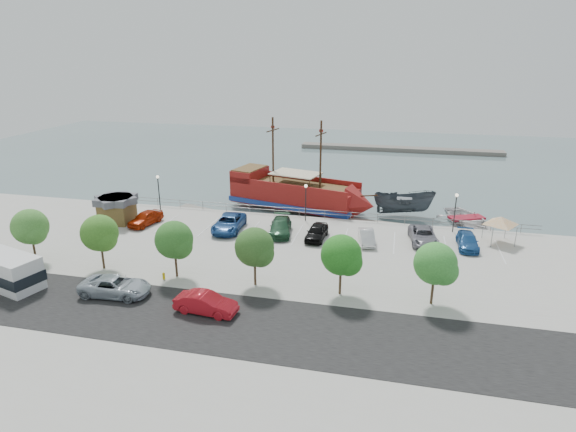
# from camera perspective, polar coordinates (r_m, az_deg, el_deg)

# --- Properties ---
(ground) EXTENTS (160.00, 160.00, 0.00)m
(ground) POSITION_cam_1_polar(r_m,az_deg,el_deg) (49.18, 0.61, -4.13)
(ground) COLOR slate
(land_slab) EXTENTS (100.00, 58.00, 1.20)m
(land_slab) POSITION_cam_1_polar(r_m,az_deg,el_deg) (31.46, -8.09, -18.23)
(land_slab) COLOR #AAA99D
(land_slab) RESTS_ON ground
(street) EXTENTS (100.00, 8.00, 0.04)m
(street) POSITION_cam_1_polar(r_m,az_deg,el_deg) (34.98, -5.18, -12.68)
(street) COLOR black
(street) RESTS_ON land_slab
(sidewalk) EXTENTS (100.00, 4.00, 0.05)m
(sidewalk) POSITION_cam_1_polar(r_m,az_deg,el_deg) (39.97, -2.50, -8.29)
(sidewalk) COLOR #9F9C92
(sidewalk) RESTS_ON land_slab
(seawall_railing) EXTENTS (50.00, 0.06, 1.00)m
(seawall_railing) POSITION_cam_1_polar(r_m,az_deg,el_deg) (55.79, 2.34, 0.39)
(seawall_railing) COLOR slate
(seawall_railing) RESTS_ON land_slab
(far_shore) EXTENTS (40.00, 3.00, 0.80)m
(far_shore) POSITION_cam_1_polar(r_m,az_deg,el_deg) (100.96, 13.09, 7.73)
(far_shore) COLOR #666055
(far_shore) RESTS_ON ground
(pirate_ship) EXTENTS (19.47, 9.68, 12.05)m
(pirate_ship) POSITION_cam_1_polar(r_m,az_deg,el_deg) (60.69, 1.90, 2.43)
(pirate_ship) COLOR maroon
(pirate_ship) RESTS_ON ground
(patrol_boat) EXTENTS (7.85, 4.00, 2.90)m
(patrol_boat) POSITION_cam_1_polar(r_m,az_deg,el_deg) (60.55, 13.58, 1.29)
(patrol_boat) COLOR #3A4148
(patrol_boat) RESTS_ON ground
(speedboat) EXTENTS (7.59, 8.60, 1.48)m
(speedboat) POSITION_cam_1_polar(r_m,az_deg,el_deg) (59.19, 20.36, -0.52)
(speedboat) COLOR silver
(speedboat) RESTS_ON ground
(dock_west) EXTENTS (7.21, 4.21, 0.40)m
(dock_west) POSITION_cam_1_polar(r_m,az_deg,el_deg) (61.37, -10.19, 0.54)
(dock_west) COLOR gray
(dock_west) RESTS_ON ground
(dock_mid) EXTENTS (7.17, 2.94, 0.40)m
(dock_mid) POSITION_cam_1_polar(r_m,az_deg,el_deg) (56.74, 10.12, -1.00)
(dock_mid) COLOR gray
(dock_mid) RESTS_ON ground
(dock_east) EXTENTS (7.48, 3.78, 0.41)m
(dock_east) POSITION_cam_1_polar(r_m,az_deg,el_deg) (57.18, 19.66, -1.68)
(dock_east) COLOR gray
(dock_east) RESTS_ON ground
(shed) EXTENTS (3.90, 3.90, 2.99)m
(shed) POSITION_cam_1_polar(r_m,az_deg,el_deg) (57.14, -19.63, 0.84)
(shed) COLOR brown
(shed) RESTS_ON land_slab
(canopy_tent) EXTENTS (4.52, 4.52, 3.14)m
(canopy_tent) POSITION_cam_1_polar(r_m,az_deg,el_deg) (52.16, 23.98, -0.08)
(canopy_tent) COLOR slate
(canopy_tent) RESTS_ON land_slab
(street_van) EXTENTS (5.70, 2.91, 1.54)m
(street_van) POSITION_cam_1_polar(r_m,az_deg,el_deg) (40.62, -19.79, -7.83)
(street_van) COLOR #9CA7B1
(street_van) RESTS_ON street
(street_sedan) EXTENTS (4.82, 2.03, 1.55)m
(street_sedan) POSITION_cam_1_polar(r_m,az_deg,el_deg) (36.38, -9.71, -10.17)
(street_sedan) COLOR #B5151F
(street_sedan) RESTS_ON street
(shuttle_bus) EXTENTS (8.29, 4.79, 2.76)m
(shuttle_bus) POSITION_cam_1_polar(r_m,az_deg,el_deg) (46.25, -30.90, -5.42)
(shuttle_bus) COLOR silver
(shuttle_bus) RESTS_ON street
(fire_hydrant) EXTENTS (0.23, 0.23, 0.66)m
(fire_hydrant) POSITION_cam_1_polar(r_m,az_deg,el_deg) (42.18, -14.51, -6.87)
(fire_hydrant) COLOR #C9A60A
(fire_hydrant) RESTS_ON sidewalk
(lamp_post_left) EXTENTS (0.36, 0.36, 4.28)m
(lamp_post_left) POSITION_cam_1_polar(r_m,az_deg,el_deg) (59.76, -15.11, 3.42)
(lamp_post_left) COLOR black
(lamp_post_left) RESTS_ON land_slab
(lamp_post_mid) EXTENTS (0.36, 0.36, 4.28)m
(lamp_post_mid) POSITION_cam_1_polar(r_m,az_deg,el_deg) (53.84, 2.12, 2.39)
(lamp_post_mid) COLOR black
(lamp_post_mid) RESTS_ON land_slab
(lamp_post_right) EXTENTS (0.36, 0.36, 4.28)m
(lamp_post_right) POSITION_cam_1_polar(r_m,az_deg,el_deg) (53.34, 19.24, 1.15)
(lamp_post_right) COLOR black
(lamp_post_right) RESTS_ON land_slab
(tree_a) EXTENTS (3.30, 3.20, 5.00)m
(tree_a) POSITION_cam_1_polar(r_m,az_deg,el_deg) (48.82, -28.16, -1.27)
(tree_a) COLOR #473321
(tree_a) RESTS_ON sidewalk
(tree_b) EXTENTS (3.30, 3.20, 5.00)m
(tree_b) POSITION_cam_1_polar(r_m,az_deg,el_deg) (44.62, -21.33, -2.05)
(tree_b) COLOR #473321
(tree_b) RESTS_ON sidewalk
(tree_c) EXTENTS (3.30, 3.20, 5.00)m
(tree_c) POSITION_cam_1_polar(r_m,az_deg,el_deg) (41.19, -13.20, -2.93)
(tree_c) COLOR #473321
(tree_c) RESTS_ON sidewalk
(tree_d) EXTENTS (3.30, 3.20, 5.00)m
(tree_d) POSITION_cam_1_polar(r_m,az_deg,el_deg) (38.73, -3.82, -3.88)
(tree_d) COLOR #473321
(tree_d) RESTS_ON sidewalk
(tree_e) EXTENTS (3.30, 3.20, 5.00)m
(tree_e) POSITION_cam_1_polar(r_m,az_deg,el_deg) (37.44, 6.53, -4.81)
(tree_e) COLOR #473321
(tree_e) RESTS_ON sidewalk
(tree_f) EXTENTS (3.30, 3.20, 5.00)m
(tree_f) POSITION_cam_1_polar(r_m,az_deg,el_deg) (37.43, 17.28, -5.60)
(tree_f) COLOR #473321
(tree_f) RESTS_ON sidewalk
(parked_car_a) EXTENTS (2.71, 4.82, 1.55)m
(parked_car_a) POSITION_cam_1_polar(r_m,az_deg,el_deg) (55.54, -16.53, -0.23)
(parked_car_a) COLOR #A02306
(parked_car_a) RESTS_ON land_slab
(parked_car_c) EXTENTS (3.07, 6.05, 1.64)m
(parked_car_c) POSITION_cam_1_polar(r_m,az_deg,el_deg) (51.98, -7.02, -0.82)
(parked_car_c) COLOR navy
(parked_car_c) RESTS_ON land_slab
(parked_car_d) EXTENTS (3.01, 5.62, 1.55)m
(parked_car_d) POSITION_cam_1_polar(r_m,az_deg,el_deg) (50.61, -0.89, -1.29)
(parked_car_d) COLOR #204A2D
(parked_car_d) RESTS_ON land_slab
(parked_car_e) EXTENTS (2.09, 4.60, 1.53)m
(parked_car_e) POSITION_cam_1_polar(r_m,az_deg,el_deg) (49.30, 3.42, -1.90)
(parked_car_e) COLOR black
(parked_car_e) RESTS_ON land_slab
(parked_car_f) EXTENTS (2.11, 4.21, 1.33)m
(parked_car_f) POSITION_cam_1_polar(r_m,az_deg,el_deg) (48.86, 9.31, -2.45)
(parked_car_f) COLOR silver
(parked_car_f) RESTS_ON land_slab
(parked_car_g) EXTENTS (3.11, 5.67, 1.50)m
(parked_car_g) POSITION_cam_1_polar(r_m,az_deg,el_deg) (50.11, 15.74, -2.28)
(parked_car_g) COLOR slate
(parked_car_g) RESTS_ON land_slab
(parked_car_h) EXTENTS (1.91, 4.67, 1.35)m
(parked_car_h) POSITION_cam_1_polar(r_m,az_deg,el_deg) (50.32, 20.50, -2.79)
(parked_car_h) COLOR #1F508E
(parked_car_h) RESTS_ON land_slab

